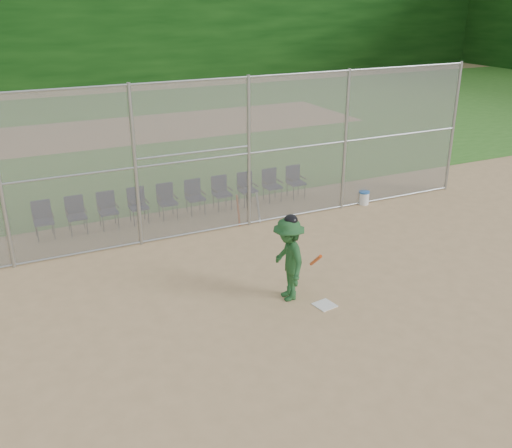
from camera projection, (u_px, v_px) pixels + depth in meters
name	position (u px, v px, depth m)	size (l,w,h in m)	color
ground	(312.00, 320.00, 11.01)	(100.00, 100.00, 0.00)	tan
grass_strip	(109.00, 132.00, 26.03)	(100.00, 100.00, 0.00)	#326E21
dirt_patch_far	(109.00, 132.00, 26.03)	(24.00, 24.00, 0.00)	tan
backstop_fence	(213.00, 155.00, 14.40)	(16.09, 0.09, 4.00)	gray
treeline	(87.00, 2.00, 25.64)	(81.00, 60.00, 11.00)	black
home_plate	(325.00, 305.00, 11.53)	(0.39, 0.39, 0.02)	white
batter_at_plate	(288.00, 259.00, 11.49)	(0.95, 1.37, 1.85)	#215327
water_cooler	(364.00, 198.00, 17.02)	(0.32, 0.32, 0.40)	white
spare_bats	(248.00, 209.00, 15.53)	(0.66, 0.29, 0.84)	#D84C14
chair_0	(44.00, 221.00, 14.54)	(0.54, 0.52, 0.96)	#10183C
chair_1	(77.00, 216.00, 14.87)	(0.54, 0.52, 0.96)	#10183C
chair_2	(108.00, 211.00, 15.20)	(0.54, 0.52, 0.96)	#10183C
chair_3	(139.00, 206.00, 15.54)	(0.54, 0.52, 0.96)	#10183C
chair_4	(168.00, 202.00, 15.87)	(0.54, 0.52, 0.96)	#10183C
chair_5	(195.00, 198.00, 16.20)	(0.54, 0.52, 0.96)	#10183C
chair_6	(222.00, 193.00, 16.53)	(0.54, 0.52, 0.96)	#10183C
chair_7	(248.00, 189.00, 16.86)	(0.54, 0.52, 0.96)	#10183C
chair_8	(272.00, 186.00, 17.19)	(0.54, 0.52, 0.96)	#10183C
chair_9	(296.00, 182.00, 17.53)	(0.54, 0.52, 0.96)	#10183C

